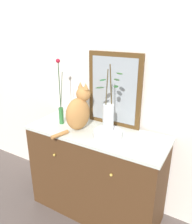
{
  "coord_description": "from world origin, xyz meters",
  "views": [
    {
      "loc": [
        0.86,
        -1.48,
        1.68
      ],
      "look_at": [
        0.0,
        0.0,
        1.02
      ],
      "focal_mm": 35.65,
      "sensor_mm": 36.0,
      "label": 1
    }
  ],
  "objects_px": {
    "mirror_leaning": "(114,90)",
    "vase_slim_green": "(61,106)",
    "cat_sitting": "(79,111)",
    "vase_glass_clear": "(108,116)",
    "sideboard": "(96,173)",
    "bowl_porcelain": "(108,134)"
  },
  "relations": [
    {
      "from": "cat_sitting",
      "to": "vase_glass_clear",
      "type": "height_order",
      "value": "vase_glass_clear"
    },
    {
      "from": "vase_slim_green",
      "to": "bowl_porcelain",
      "type": "xyz_separation_m",
      "value": [
        0.5,
        -0.04,
        -0.14
      ]
    },
    {
      "from": "mirror_leaning",
      "to": "vase_slim_green",
      "type": "height_order",
      "value": "mirror_leaning"
    },
    {
      "from": "sideboard",
      "to": "bowl_porcelain",
      "type": "relative_size",
      "value": 5.42
    },
    {
      "from": "mirror_leaning",
      "to": "vase_glass_clear",
      "type": "bearing_deg",
      "value": -72.75
    },
    {
      "from": "cat_sitting",
      "to": "mirror_leaning",
      "type": "bearing_deg",
      "value": 47.42
    },
    {
      "from": "mirror_leaning",
      "to": "cat_sitting",
      "type": "relative_size",
      "value": 1.59
    },
    {
      "from": "vase_slim_green",
      "to": "cat_sitting",
      "type": "bearing_deg",
      "value": -3.67
    },
    {
      "from": "sideboard",
      "to": "mirror_leaning",
      "type": "xyz_separation_m",
      "value": [
        0.06,
        0.21,
        0.74
      ]
    },
    {
      "from": "bowl_porcelain",
      "to": "vase_glass_clear",
      "type": "bearing_deg",
      "value": 13.98
    },
    {
      "from": "sideboard",
      "to": "cat_sitting",
      "type": "bearing_deg",
      "value": -171.96
    },
    {
      "from": "sideboard",
      "to": "vase_glass_clear",
      "type": "relative_size",
      "value": 2.31
    },
    {
      "from": "mirror_leaning",
      "to": "cat_sitting",
      "type": "distance_m",
      "value": 0.36
    },
    {
      "from": "cat_sitting",
      "to": "vase_glass_clear",
      "type": "relative_size",
      "value": 0.76
    },
    {
      "from": "cat_sitting",
      "to": "vase_slim_green",
      "type": "height_order",
      "value": "vase_slim_green"
    },
    {
      "from": "sideboard",
      "to": "bowl_porcelain",
      "type": "distance_m",
      "value": 0.48
    },
    {
      "from": "mirror_leaning",
      "to": "bowl_porcelain",
      "type": "distance_m",
      "value": 0.4
    },
    {
      "from": "mirror_leaning",
      "to": "cat_sitting",
      "type": "bearing_deg",
      "value": -132.58
    },
    {
      "from": "sideboard",
      "to": "bowl_porcelain",
      "type": "bearing_deg",
      "value": -20.42
    },
    {
      "from": "vase_slim_green",
      "to": "sideboard",
      "type": "bearing_deg",
      "value": 1.48
    },
    {
      "from": "vase_slim_green",
      "to": "bowl_porcelain",
      "type": "distance_m",
      "value": 0.52
    },
    {
      "from": "vase_glass_clear",
      "to": "sideboard",
      "type": "bearing_deg",
      "value": 159.72
    }
  ]
}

